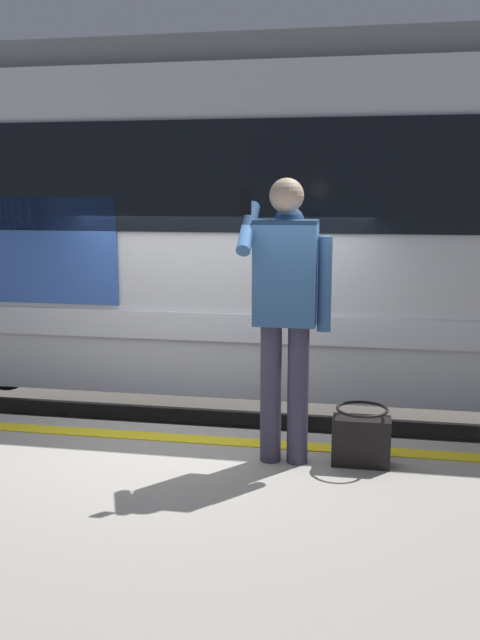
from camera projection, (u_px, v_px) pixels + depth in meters
name	position (u px, v px, depth m)	size (l,w,h in m)	color
ground_plane	(203.00, 537.00, 5.60)	(24.69, 24.69, 0.00)	#4C4742
safety_line	(193.00, 439.00, 5.15)	(16.13, 0.16, 0.01)	yellow
track_rail_near	(235.00, 465.00, 6.85)	(21.40, 0.08, 0.16)	slate
track_rail_far	(258.00, 419.00, 8.24)	(21.40, 0.08, 0.16)	slate
train_carriage	(318.00, 218.00, 6.98)	(12.56, 2.75, 3.80)	silver
passenger	(286.00, 298.00, 4.55)	(0.57, 0.55, 1.87)	#383347
handbag	(361.00, 438.00, 4.65)	(0.38, 0.34, 0.39)	black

